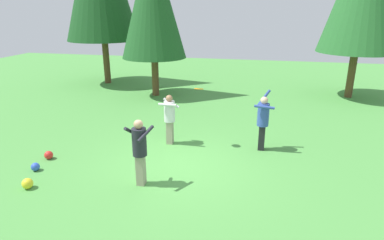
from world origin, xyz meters
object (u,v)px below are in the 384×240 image
Objects in this scene: frisbee at (199,89)px; ball_red at (49,155)px; person_thrower at (263,119)px; person_catcher at (170,115)px; ball_blue at (35,167)px; person_bystander at (140,147)px; ball_yellow at (27,184)px.

ball_red is at bearing -155.20° from frisbee.
ball_red is (-5.90, -1.98, -0.87)m from person_thrower.
person_thrower is 7.62× the size of ball_red.
frisbee is at bearing -0.00° from person_catcher.
ball_blue is at bearing -146.72° from frisbee.
frisbee reaches higher than person_bystander.
person_catcher is 2.63m from person_bystander.
frisbee is 1.14× the size of ball_red.
person_bystander reaches higher than person_catcher.
person_bystander is 2.83m from ball_yellow.
ball_red is (-3.99, -1.84, -1.71)m from frisbee.
person_bystander is 6.07× the size of frisbee.
person_bystander reaches higher than ball_red.
person_thrower is 7.00× the size of ball_yellow.
person_bystander is 2.90m from frisbee.
ball_yellow is (-2.58, -0.78, -0.85)m from person_bystander.
ball_yellow is 1.63m from ball_red.
ball_blue is (-5.81, -2.69, -0.88)m from person_thrower.
person_catcher is 5.78× the size of frisbee.
person_thrower is 2.84m from person_catcher.
ball_red is at bearing -148.34° from person_catcher.
ball_blue is at bearing 107.80° from person_bystander.
person_catcher reaches higher than ball_yellow.
ball_yellow is at bearing -63.94° from ball_blue.
person_thrower is at bearing 33.21° from ball_yellow.
person_catcher is at bearing 179.48° from frisbee.
person_thrower reaches higher than person_catcher.
frisbee is 1.23× the size of ball_blue.
person_thrower is 6.50m from ball_yellow.
person_catcher is 0.95× the size of person_bystander.
person_bystander is 3.12m from ball_blue.
ball_blue is at bearing 20.82° from person_thrower.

